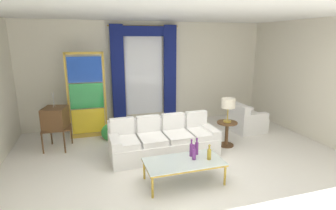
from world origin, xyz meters
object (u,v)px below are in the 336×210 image
(bottle_blue_decanter, at_px, (194,153))
(round_side_table, at_px, (227,132))
(vintage_tv, at_px, (55,119))
(bottle_crystal_tall, at_px, (197,148))
(table_lamp_brass, at_px, (228,104))
(couch_white_long, at_px, (163,141))
(stained_glass_divider, at_px, (87,98))
(bottle_ruby_flask, at_px, (191,149))
(armchair_white, at_px, (246,121))
(coffee_table, at_px, (184,163))
(bottle_amber_squat, at_px, (209,154))
(peacock_figurine, at_px, (110,133))

(bottle_blue_decanter, bearing_deg, round_side_table, 42.45)
(bottle_blue_decanter, relative_size, vintage_tv, 0.21)
(bottle_crystal_tall, distance_m, table_lamp_brass, 1.72)
(couch_white_long, xyz_separation_m, bottle_blue_decanter, (0.21, -1.28, 0.22))
(vintage_tv, distance_m, stained_glass_divider, 0.98)
(bottle_blue_decanter, distance_m, bottle_crystal_tall, 0.22)
(bottle_ruby_flask, bearing_deg, table_lamp_brass, 39.28)
(bottle_blue_decanter, relative_size, armchair_white, 0.34)
(bottle_blue_decanter, height_order, round_side_table, bottle_blue_decanter)
(couch_white_long, height_order, table_lamp_brass, table_lamp_brass)
(vintage_tv, height_order, table_lamp_brass, vintage_tv)
(coffee_table, xyz_separation_m, bottle_blue_decanter, (0.19, 0.01, 0.15))
(round_side_table, bearing_deg, couch_white_long, 179.29)
(bottle_amber_squat, distance_m, stained_glass_divider, 3.60)
(round_side_table, bearing_deg, armchair_white, 37.08)
(stained_glass_divider, relative_size, peacock_figurine, 3.67)
(couch_white_long, relative_size, bottle_amber_squat, 8.29)
(peacock_figurine, bearing_deg, vintage_tv, -175.79)
(couch_white_long, xyz_separation_m, armchair_white, (2.62, 0.77, -0.02))
(stained_glass_divider, height_order, table_lamp_brass, stained_glass_divider)
(vintage_tv, xyz_separation_m, table_lamp_brass, (3.86, -1.02, 0.30))
(bottle_amber_squat, height_order, bottle_ruby_flask, bottle_ruby_flask)
(bottle_crystal_tall, distance_m, stained_glass_divider, 3.32)
(round_side_table, bearing_deg, stained_glass_divider, 153.00)
(coffee_table, relative_size, round_side_table, 2.33)
(vintage_tv, xyz_separation_m, stained_glass_divider, (0.72, 0.58, 0.33))
(coffee_table, xyz_separation_m, bottle_crystal_tall, (0.33, 0.19, 0.16))
(vintage_tv, distance_m, table_lamp_brass, 4.00)
(coffee_table, height_order, bottle_ruby_flask, bottle_ruby_flask)
(bottle_ruby_flask, height_order, vintage_tv, vintage_tv)
(bottle_blue_decanter, bearing_deg, armchair_white, 40.24)
(bottle_blue_decanter, distance_m, table_lamp_brass, 1.93)
(peacock_figurine, bearing_deg, bottle_blue_decanter, -61.98)
(bottle_ruby_flask, relative_size, round_side_table, 0.56)
(couch_white_long, relative_size, bottle_ruby_flask, 7.08)
(bottle_ruby_flask, relative_size, peacock_figurine, 0.55)
(armchair_white, relative_size, round_side_table, 1.44)
(couch_white_long, height_order, peacock_figurine, couch_white_long)
(coffee_table, xyz_separation_m, bottle_ruby_flask, (0.20, 0.15, 0.17))
(round_side_table, bearing_deg, table_lamp_brass, 0.00)
(bottle_ruby_flask, distance_m, round_side_table, 1.78)
(vintage_tv, relative_size, round_side_table, 2.26)
(bottle_blue_decanter, height_order, bottle_crystal_tall, bottle_crystal_tall)
(bottle_crystal_tall, relative_size, stained_glass_divider, 0.15)
(coffee_table, height_order, table_lamp_brass, table_lamp_brass)
(armchair_white, height_order, peacock_figurine, armchair_white)
(bottle_crystal_tall, relative_size, round_side_table, 0.55)
(bottle_crystal_tall, relative_size, table_lamp_brass, 0.57)
(bottle_ruby_flask, relative_size, armchair_white, 0.39)
(bottle_crystal_tall, bearing_deg, armchair_white, 39.19)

